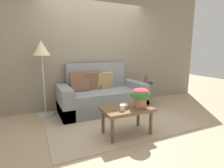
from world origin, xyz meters
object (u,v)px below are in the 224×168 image
side_table (145,89)px  snack_bowl (124,105)px  couch (101,96)px  table_vase (146,79)px  potted_plant (141,95)px  floor_lamp (42,55)px  coffee_mug (122,108)px  coffee_table (127,112)px

side_table → snack_bowl: (-1.30, -1.24, 0.10)m
couch → snack_bowl: (-0.09, -1.26, 0.15)m
table_vase → potted_plant: bearing=-128.5°
table_vase → floor_lamp: bearing=175.5°
floor_lamp → potted_plant: bearing=-48.4°
side_table → couch: bearing=178.7°
floor_lamp → table_vase: (2.42, -0.19, -0.63)m
coffee_mug → snack_bowl: coffee_mug is taller
floor_lamp → table_vase: floor_lamp is taller
coffee_table → snack_bowl: 0.12m
couch → floor_lamp: size_ratio=1.23×
coffee_table → table_vase: size_ratio=3.71×
coffee_table → couch: bearing=87.7°
snack_bowl → table_vase: bearing=43.2°
floor_lamp → potted_plant: 2.14m
couch → floor_lamp: 1.53m
floor_lamp → snack_bowl: 1.97m
coffee_table → side_table: bearing=45.3°
potted_plant → floor_lamp: bearing=131.6°
snack_bowl → floor_lamp: bearing=128.0°
table_vase → couch: bearing=178.4°
side_table → potted_plant: (-1.05, -1.34, 0.26)m
coffee_mug → side_table: bearing=44.4°
potted_plant → side_table: bearing=51.9°
couch → coffee_mug: couch is taller
couch → floor_lamp: bearing=172.6°
snack_bowl → couch: bearing=86.1°
coffee_mug → table_vase: size_ratio=0.56×
snack_bowl → table_vase: size_ratio=0.69×
side_table → potted_plant: size_ratio=1.76×
floor_lamp → potted_plant: (1.36, -1.53, -0.62)m
coffee_mug → snack_bowl: bearing=53.6°
snack_bowl → table_vase: 1.80m
floor_lamp → couch: bearing=-7.4°
table_vase → side_table: bearing=147.6°
floor_lamp → coffee_table: bearing=-51.9°
coffee_mug → floor_lamp: bearing=123.4°
floor_lamp → table_vase: bearing=-4.5°
coffee_mug → table_vase: table_vase is taller
coffee_mug → table_vase: bearing=44.0°
floor_lamp → side_table: bearing=-4.3°
side_table → snack_bowl: bearing=-136.4°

